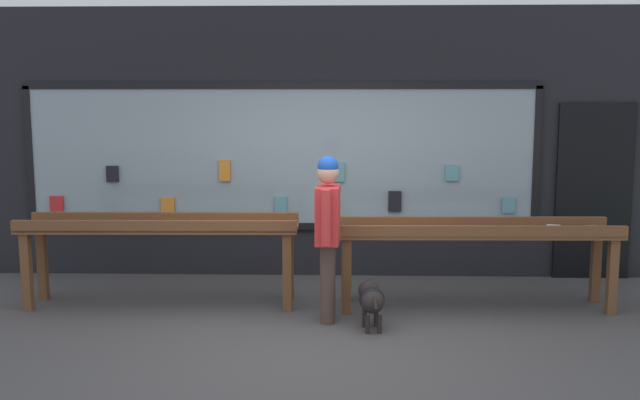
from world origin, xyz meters
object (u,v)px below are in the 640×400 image
object	(u,v)px
display_table_left	(160,234)
small_dog	(371,299)
person_browsing	(328,227)
display_table_right	(476,238)

from	to	relation	value
display_table_left	small_dog	xyz separation A→B (m)	(2.16, -0.72, -0.47)
display_table_left	small_dog	distance (m)	2.33
person_browsing	small_dog	xyz separation A→B (m)	(0.41, -0.23, -0.65)
person_browsing	small_dog	bearing A→B (deg)	-116.05
display_table_left	person_browsing	xyz separation A→B (m)	(1.75, -0.49, 0.17)
display_table_left	person_browsing	world-z (taller)	person_browsing
display_table_right	display_table_left	bearing A→B (deg)	-179.98
display_table_right	small_dog	size ratio (longest dim) A/B	5.33
display_table_left	display_table_right	distance (m)	3.26
display_table_left	display_table_right	bearing A→B (deg)	0.02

